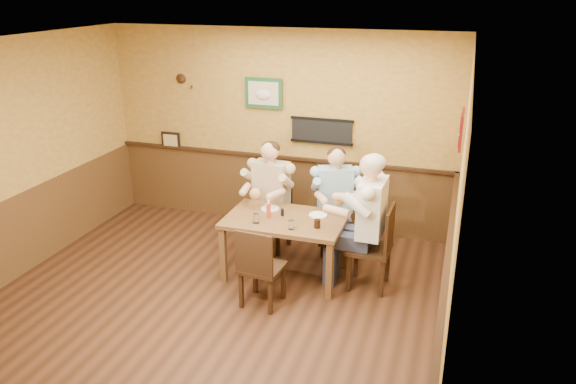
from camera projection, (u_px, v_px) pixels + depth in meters
name	position (u px, v px, depth m)	size (l,w,h in m)	color
room	(218.00, 158.00, 5.68)	(5.02, 5.03, 2.81)	#341C0F
dining_table	(285.00, 225.00, 6.65)	(1.40, 0.90, 0.75)	brown
chair_back_left	(271.00, 216.00, 7.40)	(0.43, 0.43, 0.93)	#341F10
chair_back_right	(334.00, 220.00, 7.30)	(0.42, 0.42, 0.90)	#341F10
chair_right_end	(370.00, 247.00, 6.44)	(0.47, 0.47, 1.02)	#341F10
chair_near_side	(262.00, 266.00, 6.10)	(0.43, 0.43, 0.93)	#341F10
diner_tan_shirt	(271.00, 202.00, 7.33)	(0.61, 0.61, 1.33)	#D0B68F
diner_blue_polo	(335.00, 206.00, 7.23)	(0.60, 0.60, 1.29)	#91BADA
diner_white_elder	(371.00, 230.00, 6.36)	(0.67, 0.67, 1.45)	white
water_glass_left	(256.00, 218.00, 6.46)	(0.07, 0.07, 0.11)	silver
water_glass_mid	(291.00, 225.00, 6.30)	(0.07, 0.07, 0.10)	white
cola_tumbler	(317.00, 224.00, 6.34)	(0.07, 0.07, 0.10)	black
hot_sauce_bottle	(269.00, 210.00, 6.58)	(0.05, 0.05, 0.20)	red
salt_shaker	(267.00, 208.00, 6.77)	(0.04, 0.04, 0.10)	white
pepper_shaker	(282.00, 212.00, 6.66)	(0.04, 0.04, 0.09)	black
plate_far_left	(270.00, 209.00, 6.86)	(0.23, 0.23, 0.02)	silver
plate_far_right	(318.00, 215.00, 6.68)	(0.22, 0.22, 0.01)	white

